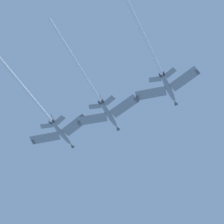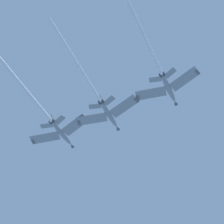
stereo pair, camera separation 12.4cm
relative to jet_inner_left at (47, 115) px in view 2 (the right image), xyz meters
name	(u,v)px [view 2 (the right image)]	position (x,y,z in m)	size (l,w,h in m)	color
jet_inner_left	(47,115)	(0.00, 0.00, 0.00)	(35.63, 31.10, 14.78)	gray
jet_centre	(101,102)	(12.66, -10.71, 0.59)	(33.37, 30.17, 14.48)	gray
jet_inner_right	(158,67)	(22.28, -27.47, 0.84)	(34.78, 30.47, 14.60)	gray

